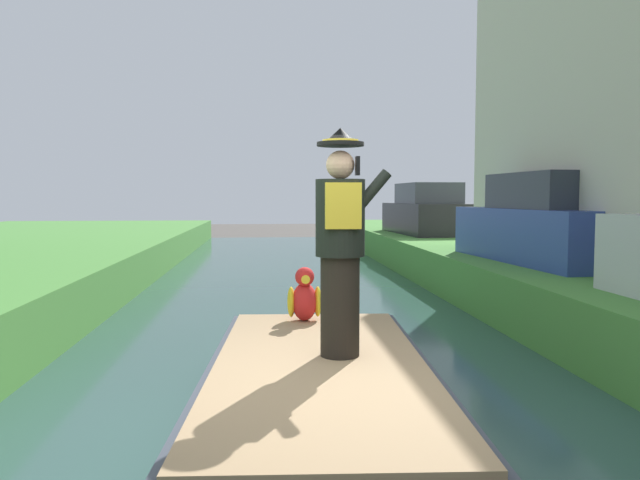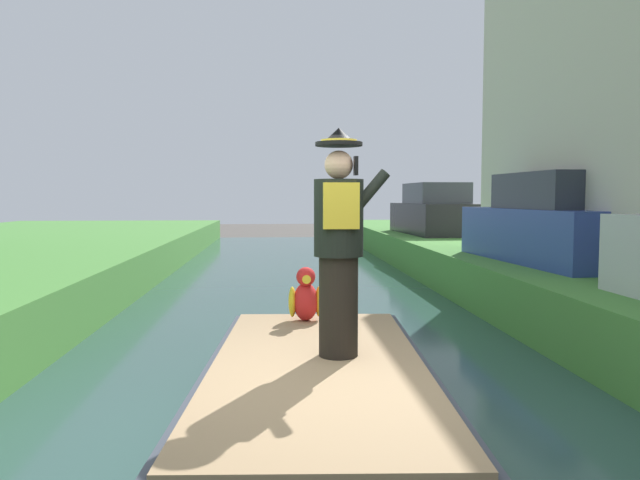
{
  "view_description": "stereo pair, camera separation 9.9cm",
  "coord_description": "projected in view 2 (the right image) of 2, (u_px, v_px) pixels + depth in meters",
  "views": [
    {
      "loc": [
        -0.43,
        -4.31,
        2.01
      ],
      "look_at": [
        0.08,
        1.22,
        1.61
      ],
      "focal_mm": 33.83,
      "sensor_mm": 36.0,
      "label": 1
    },
    {
      "loc": [
        -0.34,
        -4.32,
        2.01
      ],
      "look_at": [
        0.08,
        1.22,
        1.61
      ],
      "focal_mm": 33.83,
      "sensor_mm": 36.0,
      "label": 2
    }
  ],
  "objects": [
    {
      "name": "ground_plane",
      "position": [
        321.0,
        468.0,
        4.46
      ],
      "size": [
        80.0,
        80.0,
        0.0
      ],
      "primitive_type": "plane",
      "color": "#4C4742"
    },
    {
      "name": "canal_water",
      "position": [
        321.0,
        462.0,
        4.46
      ],
      "size": [
        5.77,
        48.0,
        0.1
      ],
      "primitive_type": "cube",
      "color": "#2D4C47",
      "rests_on": "ground"
    },
    {
      "name": "boat",
      "position": [
        318.0,
        400.0,
        4.78
      ],
      "size": [
        2.04,
        4.3,
        0.61
      ],
      "color": "#333842",
      "rests_on": "canal_water"
    },
    {
      "name": "person_pirate",
      "position": [
        339.0,
        243.0,
        4.87
      ],
      "size": [
        0.61,
        0.42,
        1.85
      ],
      "rotation": [
        0.0,
        0.0,
        -0.14
      ],
      "color": "black",
      "rests_on": "boat"
    },
    {
      "name": "parrot_plush",
      "position": [
        306.0,
        298.0,
        6.31
      ],
      "size": [
        0.36,
        0.35,
        0.57
      ],
      "color": "red",
      "rests_on": "boat"
    },
    {
      "name": "parked_car_blue",
      "position": [
        556.0,
        225.0,
        10.17
      ],
      "size": [
        1.98,
        4.11,
        1.5
      ],
      "color": "#2D4293",
      "rests_on": "grass_bank_far"
    },
    {
      "name": "parked_car_dark",
      "position": [
        434.0,
        213.0,
        17.93
      ],
      "size": [
        1.88,
        4.07,
        1.5
      ],
      "color": "black",
      "rests_on": "grass_bank_far"
    }
  ]
}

